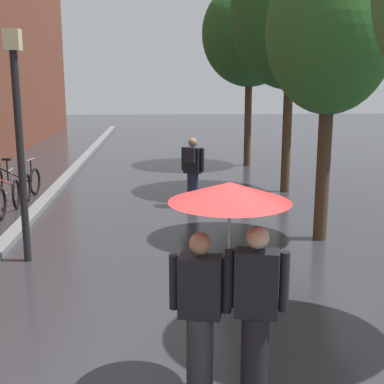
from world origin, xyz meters
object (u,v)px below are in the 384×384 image
(parked_bicycle_8, at_px, (16,180))
(couple_under_umbrella, at_px, (229,258))
(street_tree_1, at_px, (331,31))
(pedestrian_walking_midground, at_px, (192,170))
(parked_bicycle_7, at_px, (6,187))
(street_tree_2, at_px, (291,14))
(street_lamp_post, at_px, (19,128))
(street_tree_3, at_px, (250,34))

(parked_bicycle_8, height_order, couple_under_umbrella, couple_under_umbrella)
(street_tree_1, height_order, pedestrian_walking_midground, street_tree_1)
(parked_bicycle_7, bearing_deg, couple_under_umbrella, -61.94)
(couple_under_umbrella, bearing_deg, street_tree_1, 63.66)
(street_tree_2, height_order, parked_bicycle_8, street_tree_2)
(street_lamp_post, bearing_deg, parked_bicycle_7, 109.75)
(street_tree_2, xyz_separation_m, street_tree_3, (-0.31, 4.31, -0.14))
(street_tree_2, height_order, street_tree_3, street_tree_2)
(street_tree_3, bearing_deg, street_lamp_post, -119.21)
(street_tree_2, distance_m, parked_bicycle_7, 8.30)
(parked_bicycle_8, bearing_deg, street_tree_3, 31.85)
(street_lamp_post, height_order, pedestrian_walking_midground, street_lamp_post)
(parked_bicycle_7, bearing_deg, street_tree_2, 6.26)
(street_tree_2, bearing_deg, parked_bicycle_8, 179.34)
(street_tree_1, relative_size, street_lamp_post, 1.42)
(street_tree_2, distance_m, street_lamp_post, 7.92)
(street_tree_1, distance_m, couple_under_umbrella, 5.90)
(pedestrian_walking_midground, bearing_deg, street_lamp_post, -129.69)
(street_lamp_post, bearing_deg, street_tree_2, 42.47)
(couple_under_umbrella, bearing_deg, parked_bicycle_7, 118.06)
(street_tree_1, xyz_separation_m, pedestrian_walking_midground, (-2.25, 2.72, -2.92))
(street_tree_3, height_order, parked_bicycle_8, street_tree_3)
(street_tree_1, height_order, street_tree_3, street_tree_3)
(street_tree_1, distance_m, pedestrian_walking_midground, 4.58)
(street_lamp_post, relative_size, pedestrian_walking_midground, 2.28)
(street_tree_2, xyz_separation_m, street_lamp_post, (-5.58, -5.10, -2.35))
(parked_bicycle_7, distance_m, street_lamp_post, 4.95)
(street_tree_3, distance_m, couple_under_umbrella, 13.91)
(couple_under_umbrella, bearing_deg, pedestrian_walking_midground, 88.95)
(parked_bicycle_8, xyz_separation_m, street_lamp_post, (1.54, -5.19, 1.84))
(street_tree_2, xyz_separation_m, pedestrian_walking_midground, (-2.58, -1.50, -3.69))
(street_tree_2, xyz_separation_m, parked_bicycle_8, (-7.12, 0.08, -4.19))
(street_tree_1, relative_size, parked_bicycle_7, 4.71)
(parked_bicycle_8, xyz_separation_m, pedestrian_walking_midground, (4.54, -1.58, 0.50))
(street_tree_3, height_order, couple_under_umbrella, street_tree_3)
(street_tree_1, distance_m, street_tree_2, 4.30)
(street_tree_3, distance_m, parked_bicycle_7, 9.42)
(parked_bicycle_8, distance_m, couple_under_umbrella, 10.18)
(parked_bicycle_7, xyz_separation_m, parked_bicycle_8, (0.01, 0.86, 0.00))
(parked_bicycle_7, xyz_separation_m, pedestrian_walking_midground, (4.54, -0.72, 0.50))
(street_tree_2, relative_size, parked_bicycle_8, 5.57)
(street_tree_2, relative_size, parked_bicycle_7, 5.75)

